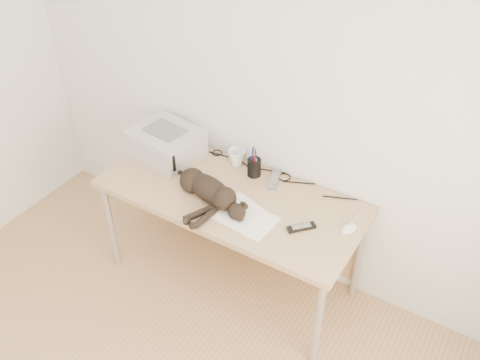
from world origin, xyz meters
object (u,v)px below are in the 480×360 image
Objects in this scene: mouse at (349,227)px; mug at (237,157)px; printer at (166,143)px; cat at (206,190)px; desk at (238,203)px; pen_cup at (254,167)px.

mug is at bearing -177.85° from mouse.
cat is (0.47, -0.24, -0.03)m from printer.
printer is at bearing 175.75° from desk.
pen_cup is at bearing 10.42° from printer.
cat is 0.36m from pen_cup.
pen_cup is (0.02, 0.15, 0.19)m from desk.
mouse is at bearing -12.43° from pen_cup.
mouse is at bearing -1.96° from printer.
printer is at bearing 166.88° from cat.
cat is at bearing -109.08° from pen_cup.
desk is 0.74m from mouse.
mouse is at bearing -12.95° from mug.
mug is 0.51× the size of pen_cup.
printer is (-0.57, 0.04, 0.23)m from desk.
cat is at bearing -84.82° from mug.
desk is 0.62m from printer.
desk is at bearing -165.04° from mouse.
desk is at bearing -4.25° from printer.
pen_cup reaches higher than cat.
mouse reaches higher than desk.
mouse is (0.70, -0.15, -0.04)m from pen_cup.
cat reaches higher than mug.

